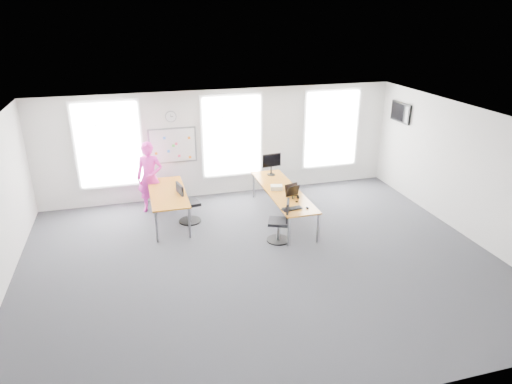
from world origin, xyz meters
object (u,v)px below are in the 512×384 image
object	(u,v)px
desk_left	(168,194)
keyboard	(292,209)
person	(150,178)
desk_right	(283,192)
monitor	(271,162)
chair_left	(187,205)
headphones	(295,197)
chair_right	(281,224)

from	to	relation	value
desk_left	keyboard	bearing A→B (deg)	-32.77
person	keyboard	size ratio (longest dim) A/B	3.94
desk_right	monitor	distance (m)	1.23
person	monitor	size ratio (longest dim) A/B	3.10
chair_left	person	bearing A→B (deg)	29.13
headphones	monitor	bearing A→B (deg)	99.54
keyboard	desk_right	bearing A→B (deg)	71.15
desk_right	keyboard	world-z (taller)	keyboard
monitor	desk_left	bearing A→B (deg)	-175.09
chair_right	chair_left	bearing A→B (deg)	-107.02
desk_right	keyboard	size ratio (longest dim) A/B	6.48
desk_right	desk_left	distance (m)	2.87
desk_left	chair_left	distance (m)	0.54
headphones	monitor	size ratio (longest dim) A/B	0.27
chair_left	headphones	xyz separation A→B (m)	(2.50, -0.99, 0.34)
chair_right	monitor	xyz separation A→B (m)	(0.49, 2.35, 0.68)
person	keyboard	world-z (taller)	person
chair_right	headphones	distance (m)	0.88
chair_right	headphones	bearing A→B (deg)	158.80
chair_left	headphones	bearing A→B (deg)	-123.20
chair_left	keyboard	size ratio (longest dim) A/B	2.20
desk_left	person	bearing A→B (deg)	115.63
chair_left	chair_right	bearing A→B (deg)	-140.55
keyboard	headphones	xyz separation A→B (m)	(0.28, 0.55, 0.03)
desk_left	headphones	distance (m)	3.15
desk_left	headphones	xyz separation A→B (m)	(2.93, -1.16, 0.06)
person	keyboard	bearing A→B (deg)	-23.17
chair_right	person	size ratio (longest dim) A/B	0.53
person	monitor	bearing A→B (deg)	13.26
desk_left	desk_right	bearing A→B (deg)	-11.08
desk_right	desk_left	xyz separation A→B (m)	(-2.82, 0.55, 0.03)
chair_right	desk_left	bearing A→B (deg)	-104.18
desk_left	keyboard	distance (m)	3.16
desk_right	keyboard	distance (m)	1.17
chair_left	keyboard	xyz separation A→B (m)	(2.22, -1.55, 0.30)
keyboard	headphones	bearing A→B (deg)	52.33
monitor	desk_right	bearing A→B (deg)	-99.92
desk_left	chair_left	world-z (taller)	chair_left
headphones	monitor	xyz separation A→B (m)	(-0.06, 1.76, 0.32)
desk_right	monitor	size ratio (longest dim) A/B	5.10
keyboard	headphones	world-z (taller)	headphones
desk_right	keyboard	bearing A→B (deg)	-98.08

